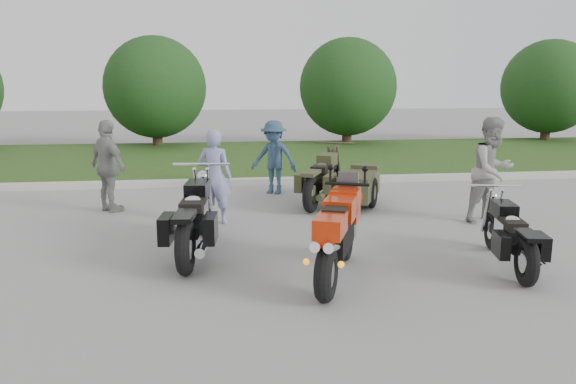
{
  "coord_description": "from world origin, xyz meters",
  "views": [
    {
      "loc": [
        -0.84,
        -7.21,
        2.48
      ],
      "look_at": [
        0.2,
        1.07,
        0.8
      ],
      "focal_mm": 35.0,
      "sensor_mm": 36.0,
      "label": 1
    }
  ],
  "objects": [
    {
      "name": "sportbike_red",
      "position": [
        0.6,
        -0.63,
        0.61
      ],
      "size": [
        0.98,
        2.11,
        1.05
      ],
      "rotation": [
        0.0,
        0.0,
        -0.38
      ],
      "color": "black",
      "rests_on": "ground"
    },
    {
      "name": "person_grey",
      "position": [
        3.91,
        1.94,
        0.92
      ],
      "size": [
        1.08,
        0.96,
        1.85
      ],
      "primitive_type": "imported",
      "rotation": [
        0.0,
        0.0,
        0.34
      ],
      "color": "gray",
      "rests_on": "ground"
    },
    {
      "name": "tree_mid_right",
      "position": [
        4.0,
        13.5,
        2.19
      ],
      "size": [
        3.6,
        3.6,
        4.0
      ],
      "color": "#3F2B1C",
      "rests_on": "ground"
    },
    {
      "name": "person_stripe",
      "position": [
        -0.9,
        2.47,
        0.83
      ],
      "size": [
        0.71,
        0.59,
        1.65
      ],
      "primitive_type": "imported",
      "rotation": [
        0.0,
        0.0,
        2.76
      ],
      "color": "#8587B5",
      "rests_on": "ground"
    },
    {
      "name": "cruiser_sidecar",
      "position": [
        1.62,
        3.51,
        0.45
      ],
      "size": [
        1.83,
        2.34,
        0.97
      ],
      "rotation": [
        0.0,
        0.0,
        -0.44
      ],
      "color": "black",
      "rests_on": "ground"
    },
    {
      "name": "ground",
      "position": [
        0.0,
        0.0,
        0.0
      ],
      "size": [
        80.0,
        80.0,
        0.0
      ],
      "primitive_type": "plane",
      "color": "gray",
      "rests_on": "ground"
    },
    {
      "name": "cruiser_right",
      "position": [
        2.98,
        -0.47,
        0.42
      ],
      "size": [
        0.58,
        2.11,
        0.82
      ],
      "rotation": [
        0.0,
        0.0,
        -0.21
      ],
      "color": "black",
      "rests_on": "ground"
    },
    {
      "name": "person_denim",
      "position": [
        0.37,
        4.9,
        0.8
      ],
      "size": [
        1.2,
        1.01,
        1.61
      ],
      "primitive_type": "imported",
      "rotation": [
        0.0,
        0.0,
        -0.49
      ],
      "color": "#2D465F",
      "rests_on": "ground"
    },
    {
      "name": "person_back",
      "position": [
        -2.89,
        3.57,
        0.87
      ],
      "size": [
        1.0,
        1.05,
        1.75
      ],
      "primitive_type": "imported",
      "rotation": [
        0.0,
        0.0,
        2.3
      ],
      "color": "gray",
      "rests_on": "ground"
    },
    {
      "name": "grass_strip",
      "position": [
        0.0,
        10.15,
        0.07
      ],
      "size": [
        60.0,
        8.0,
        0.14
      ],
      "primitive_type": "cube",
      "color": "#3B5E20",
      "rests_on": "ground"
    },
    {
      "name": "tree_far_right",
      "position": [
        12.0,
        13.5,
        2.19
      ],
      "size": [
        3.6,
        3.6,
        4.0
      ],
      "color": "#3F2B1C",
      "rests_on": "ground"
    },
    {
      "name": "cruiser_left",
      "position": [
        -1.19,
        0.6,
        0.51
      ],
      "size": [
        0.52,
        2.58,
        0.99
      ],
      "rotation": [
        0.0,
        0.0,
        -0.1
      ],
      "color": "black",
      "rests_on": "ground"
    },
    {
      "name": "curb",
      "position": [
        0.0,
        6.0,
        0.07
      ],
      "size": [
        60.0,
        0.3,
        0.15
      ],
      "primitive_type": "cube",
      "color": "#B7B4AC",
      "rests_on": "ground"
    },
    {
      "name": "tree_mid_left",
      "position": [
        -3.0,
        13.5,
        2.19
      ],
      "size": [
        3.6,
        3.6,
        4.0
      ],
      "color": "#3F2B1C",
      "rests_on": "ground"
    }
  ]
}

